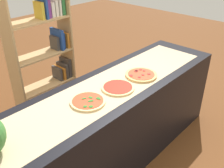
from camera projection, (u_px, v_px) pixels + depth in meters
The scene contains 7 objects.
ground_plane at pixel (112, 157), 2.79m from camera, with size 12.00×12.00×0.00m, color brown.
counter at pixel (112, 124), 2.57m from camera, with size 2.68×0.71×0.89m, color black.
parchment_paper at pixel (112, 86), 2.35m from camera, with size 2.33×0.52×0.00m, color tan.
pizza_spinach_0 at pixel (88, 101), 2.10m from camera, with size 0.29×0.29×0.03m.
pizza_plain_1 at pixel (118, 87), 2.30m from camera, with size 0.30×0.30×0.02m.
pizza_pepperoni_2 at pixel (141, 75), 2.51m from camera, with size 0.31×0.31×0.03m.
bookshelf at pixel (48, 52), 3.17m from camera, with size 0.77×0.28×1.68m.
Camera 1 is at (-1.50, -1.38, 2.06)m, focal length 41.26 mm.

